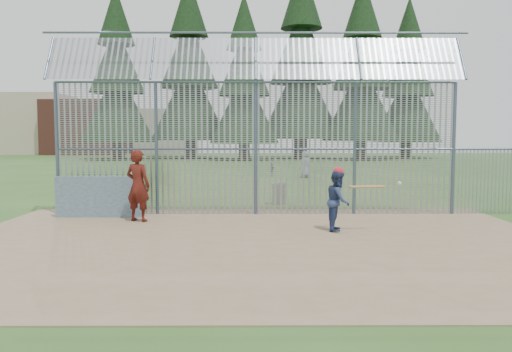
{
  "coord_description": "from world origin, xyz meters",
  "views": [
    {
      "loc": [
        -0.07,
        -11.58,
        2.39
      ],
      "look_at": [
        0.0,
        2.0,
        1.3
      ],
      "focal_mm": 35.0,
      "sensor_mm": 36.0,
      "label": 1
    }
  ],
  "objects_px": {
    "trash_can": "(279,194)",
    "bleacher": "(99,185)",
    "dugout_wall": "(98,197)",
    "onlooker": "(138,186)",
    "batter": "(338,201)"
  },
  "relations": [
    {
      "from": "trash_can",
      "to": "bleacher",
      "type": "xyz_separation_m",
      "value": [
        -7.24,
        2.96,
        0.03
      ]
    },
    {
      "from": "onlooker",
      "to": "trash_can",
      "type": "relative_size",
      "value": 2.44
    },
    {
      "from": "dugout_wall",
      "to": "bleacher",
      "type": "xyz_separation_m",
      "value": [
        -1.8,
        5.82,
        -0.21
      ]
    },
    {
      "from": "onlooker",
      "to": "bleacher",
      "type": "distance_m",
      "value": 7.26
    },
    {
      "from": "dugout_wall",
      "to": "onlooker",
      "type": "distance_m",
      "value": 1.55
    },
    {
      "from": "batter",
      "to": "onlooker",
      "type": "distance_m",
      "value": 5.51
    },
    {
      "from": "trash_can",
      "to": "bleacher",
      "type": "bearing_deg",
      "value": 157.78
    },
    {
      "from": "onlooker",
      "to": "dugout_wall",
      "type": "bearing_deg",
      "value": -5.9
    },
    {
      "from": "dugout_wall",
      "to": "onlooker",
      "type": "bearing_deg",
      "value": -27.76
    },
    {
      "from": "batter",
      "to": "onlooker",
      "type": "height_order",
      "value": "onlooker"
    },
    {
      "from": "dugout_wall",
      "to": "trash_can",
      "type": "distance_m",
      "value": 6.15
    },
    {
      "from": "bleacher",
      "to": "dugout_wall",
      "type": "bearing_deg",
      "value": -72.79
    },
    {
      "from": "batter",
      "to": "bleacher",
      "type": "height_order",
      "value": "batter"
    },
    {
      "from": "dugout_wall",
      "to": "bleacher",
      "type": "height_order",
      "value": "dugout_wall"
    },
    {
      "from": "bleacher",
      "to": "batter",
      "type": "bearing_deg",
      "value": -43.08
    }
  ]
}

